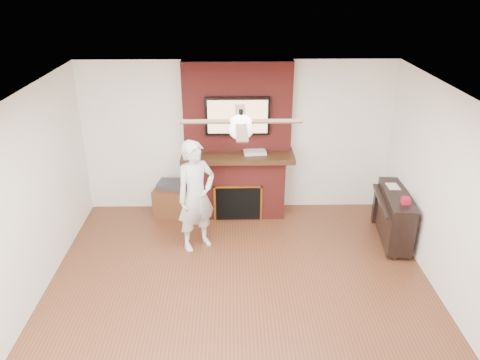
{
  "coord_description": "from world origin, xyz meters",
  "views": [
    {
      "loc": [
        -0.09,
        -4.45,
        3.77
      ],
      "look_at": [
        0.01,
        0.9,
        1.33
      ],
      "focal_mm": 35.0,
      "sensor_mm": 36.0,
      "label": 1
    }
  ],
  "objects_px": {
    "person": "(196,196)",
    "piano": "(394,215)",
    "fireplace": "(238,156)",
    "side_table": "(171,199)"
  },
  "relations": [
    {
      "from": "side_table",
      "to": "piano",
      "type": "xyz_separation_m",
      "value": [
        3.41,
        -0.88,
        0.14
      ]
    },
    {
      "from": "person",
      "to": "piano",
      "type": "xyz_separation_m",
      "value": [
        2.92,
        0.13,
        -0.41
      ]
    },
    {
      "from": "fireplace",
      "to": "piano",
      "type": "bearing_deg",
      "value": -22.25
    },
    {
      "from": "fireplace",
      "to": "side_table",
      "type": "relative_size",
      "value": 4.26
    },
    {
      "from": "side_table",
      "to": "fireplace",
      "type": "bearing_deg",
      "value": 12.62
    },
    {
      "from": "piano",
      "to": "fireplace",
      "type": "bearing_deg",
      "value": 164.62
    },
    {
      "from": "piano",
      "to": "side_table",
      "type": "bearing_deg",
      "value": 172.43
    },
    {
      "from": "fireplace",
      "to": "person",
      "type": "xyz_separation_m",
      "value": [
        -0.6,
        -1.07,
        -0.17
      ]
    },
    {
      "from": "person",
      "to": "side_table",
      "type": "relative_size",
      "value": 2.8
    },
    {
      "from": "fireplace",
      "to": "person",
      "type": "distance_m",
      "value": 1.24
    }
  ]
}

